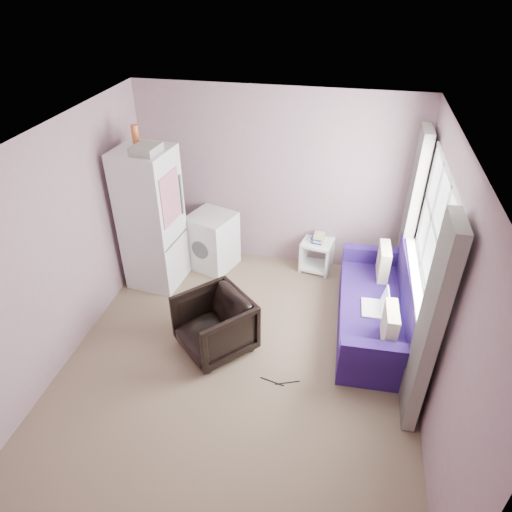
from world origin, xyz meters
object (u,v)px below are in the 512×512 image
at_px(fridge, 151,219).
at_px(sofa, 383,311).
at_px(armchair, 215,322).
at_px(side_table, 317,253).
at_px(washing_machine, 212,240).

height_order(fridge, sofa, fridge).
distance_m(armchair, fridge, 1.71).
bearing_deg(fridge, armchair, -38.41).
bearing_deg(side_table, sofa, -53.28).
xyz_separation_m(armchair, washing_machine, (-0.50, 1.63, 0.05)).
height_order(side_table, sofa, sofa).
xyz_separation_m(armchair, fridge, (-1.14, 1.12, 0.59)).
bearing_deg(side_table, armchair, -117.98).
relative_size(armchair, side_table, 1.33).
distance_m(fridge, washing_machine, 0.98).
distance_m(fridge, side_table, 2.34).
bearing_deg(sofa, fridge, 169.64).
bearing_deg(washing_machine, armchair, -53.26).
relative_size(washing_machine, sofa, 0.41).
distance_m(armchair, washing_machine, 1.70).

